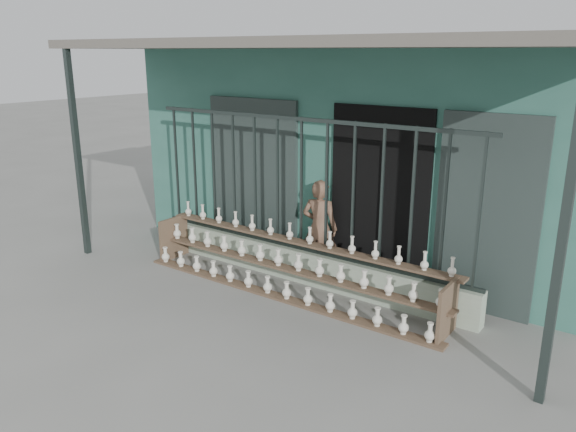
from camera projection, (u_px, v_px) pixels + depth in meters
The scene contains 6 objects.
ground at pixel (240, 314), 6.78m from camera, with size 60.00×60.00×0.00m, color slate.
workshop_building at pixel (398, 138), 9.61m from camera, with size 7.40×6.60×3.21m.
parapet_wall at pixel (301, 265), 7.73m from camera, with size 5.00×0.20×0.45m, color #9FB198.
security_fence at pixel (301, 186), 7.41m from camera, with size 5.00×0.04×1.80m.
shelf_rack at pixel (288, 266), 7.32m from camera, with size 4.50×0.68×0.85m.
elderly_woman at pixel (320, 228), 7.78m from camera, with size 0.51×0.33×1.38m, color brown.
Camera 1 is at (4.07, -4.67, 3.06)m, focal length 35.00 mm.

